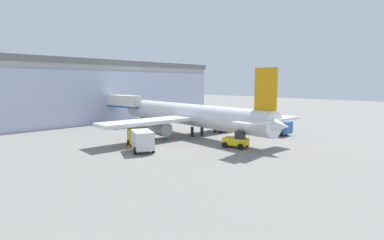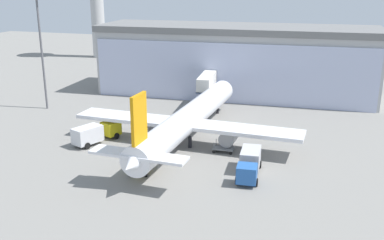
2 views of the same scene
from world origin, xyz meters
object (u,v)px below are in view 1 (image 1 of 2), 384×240
(fuel_truck, at_px, (268,125))
(pushback_tug, at_px, (236,140))
(catering_truck, at_px, (140,138))
(baggage_cart, at_px, (222,129))
(jet_bridge, at_px, (117,102))
(airplane, at_px, (189,115))
(safety_cone_nose, at_px, (232,138))
(safety_cone_wingtip, at_px, (129,146))

(fuel_truck, height_order, pushback_tug, fuel_truck)
(pushback_tug, bearing_deg, catering_truck, 36.97)
(baggage_cart, bearing_deg, jet_bridge, 107.43)
(baggage_cart, bearing_deg, fuel_truck, -56.02)
(baggage_cart, distance_m, pushback_tug, 12.38)
(airplane, distance_m, safety_cone_nose, 8.67)
(jet_bridge, xyz_separation_m, catering_truck, (-9.82, -23.97, -3.21))
(jet_bridge, distance_m, fuel_truck, 31.19)
(jet_bridge, height_order, safety_cone_wingtip, jet_bridge)
(pushback_tug, relative_size, safety_cone_nose, 6.48)
(catering_truck, bearing_deg, pushback_tug, -105.64)
(fuel_truck, distance_m, baggage_cart, 7.77)
(jet_bridge, bearing_deg, airplane, -179.22)
(baggage_cart, xyz_separation_m, safety_cone_wingtip, (-18.47, 0.10, -0.23))
(fuel_truck, bearing_deg, baggage_cart, -148.19)
(jet_bridge, relative_size, catering_truck, 1.76)
(pushback_tug, bearing_deg, jet_bridge, -15.19)
(airplane, bearing_deg, pushback_tug, 171.56)
(jet_bridge, bearing_deg, fuel_truck, -161.98)
(jet_bridge, xyz_separation_m, airplane, (2.41, -19.82, -1.38))
(safety_cone_nose, bearing_deg, safety_cone_wingtip, 158.30)
(fuel_truck, height_order, safety_cone_wingtip, fuel_truck)
(safety_cone_nose, xyz_separation_m, safety_cone_wingtip, (-14.45, 5.75, 0.00))
(baggage_cart, xyz_separation_m, safety_cone_nose, (-4.02, -5.65, -0.23))
(safety_cone_nose, bearing_deg, airplane, 101.86)
(fuel_truck, relative_size, safety_cone_nose, 13.56)
(baggage_cart, relative_size, pushback_tug, 0.81)
(catering_truck, height_order, fuel_truck, same)
(fuel_truck, xyz_separation_m, safety_cone_wingtip, (-23.07, 6.29, -1.19))
(jet_bridge, relative_size, pushback_tug, 3.75)
(baggage_cart, bearing_deg, safety_cone_nose, -128.15)
(airplane, height_order, fuel_truck, airplane)
(jet_bridge, height_order, airplane, airplane)
(airplane, height_order, baggage_cart, airplane)
(jet_bridge, relative_size, baggage_cart, 4.65)
(catering_truck, height_order, safety_cone_nose, catering_truck)
(jet_bridge, xyz_separation_m, safety_cone_wingtip, (-10.37, -22.02, -4.40))
(pushback_tug, xyz_separation_m, safety_cone_nose, (3.86, 3.89, -0.70))
(catering_truck, distance_m, baggage_cart, 18.05)
(pushback_tug, distance_m, safety_cone_nose, 5.53)
(airplane, xyz_separation_m, pushback_tug, (-2.19, -11.85, -2.33))
(catering_truck, bearing_deg, fuel_truck, -79.09)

